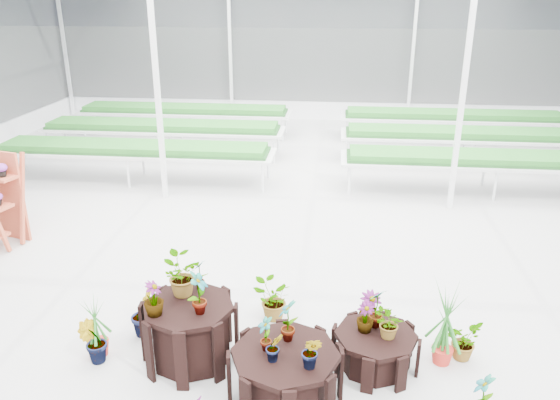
# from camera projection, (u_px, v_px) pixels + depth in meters

# --- Properties ---
(ground_plane) EXTENTS (24.00, 24.00, 0.00)m
(ground_plane) POSITION_uv_depth(u_px,v_px,m) (286.00, 303.00, 7.81)
(ground_plane) COLOR gray
(ground_plane) RESTS_ON ground
(greenhouse_shell) EXTENTS (18.00, 24.00, 4.50)m
(greenhouse_shell) POSITION_uv_depth(u_px,v_px,m) (287.00, 152.00, 7.00)
(greenhouse_shell) COLOR white
(greenhouse_shell) RESTS_ON ground
(steel_frame) EXTENTS (18.00, 24.00, 4.50)m
(steel_frame) POSITION_uv_depth(u_px,v_px,m) (287.00, 152.00, 7.00)
(steel_frame) COLOR silver
(steel_frame) RESTS_ON ground
(nursery_benches) EXTENTS (16.00, 7.00, 0.84)m
(nursery_benches) POSITION_uv_depth(u_px,v_px,m) (312.00, 143.00, 14.34)
(nursery_benches) COLOR silver
(nursery_benches) RESTS_ON ground
(plinth_tall) EXTENTS (1.20, 1.20, 0.76)m
(plinth_tall) POSITION_uv_depth(u_px,v_px,m) (190.00, 332.00, 6.50)
(plinth_tall) COLOR black
(plinth_tall) RESTS_ON ground
(plinth_mid) EXTENTS (1.38, 1.38, 0.63)m
(plinth_mid) POSITION_uv_depth(u_px,v_px,m) (285.00, 377.00, 5.85)
(plinth_mid) COLOR black
(plinth_mid) RESTS_ON ground
(plinth_low) EXTENTS (1.19, 1.19, 0.45)m
(plinth_low) POSITION_uv_depth(u_px,v_px,m) (375.00, 350.00, 6.44)
(plinth_low) COLOR black
(plinth_low) RESTS_ON ground
(nursery_plants) EXTENTS (4.88, 2.83, 1.30)m
(nursery_plants) POSITION_uv_depth(u_px,v_px,m) (273.00, 324.00, 6.48)
(nursery_plants) COLOR #256B25
(nursery_plants) RESTS_ON ground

